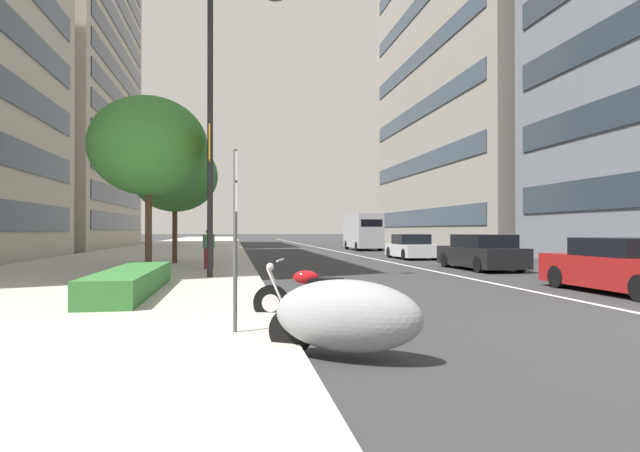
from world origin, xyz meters
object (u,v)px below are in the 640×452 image
at_px(motorcycle_by_sign_pole, 314,298).
at_px(car_following_behind, 625,267).
at_px(car_approaching_light, 411,247).
at_px(street_lamp_with_banners, 220,108).
at_px(delivery_van_ahead, 363,231).
at_px(car_far_down_avenue, 481,253).
at_px(pedestrian_on_plaza, 209,249).
at_px(street_tree_near_plaza_corner, 149,146).
at_px(motorcycle_under_tarp, 345,316).
at_px(parking_sign_by_curb, 236,218).
at_px(street_tree_mid_sidewalk, 175,176).

relative_size(motorcycle_by_sign_pole, car_following_behind, 0.47).
relative_size(car_approaching_light, street_lamp_with_banners, 0.47).
height_order(motorcycle_by_sign_pole, delivery_van_ahead, delivery_van_ahead).
distance_m(car_far_down_avenue, street_lamp_with_banners, 11.88).
height_order(car_far_down_avenue, pedestrian_on_plaza, pedestrian_on_plaza).
relative_size(car_following_behind, delivery_van_ahead, 0.82).
bearing_deg(motorcycle_by_sign_pole, street_tree_near_plaza_corner, -49.89).
bearing_deg(motorcycle_by_sign_pole, pedestrian_on_plaza, -63.26).
relative_size(street_tree_near_plaza_corner, pedestrian_on_plaza, 3.90).
bearing_deg(motorcycle_under_tarp, pedestrian_on_plaza, -48.66).
height_order(motorcycle_by_sign_pole, car_far_down_avenue, car_far_down_avenue).
height_order(car_following_behind, car_approaching_light, car_following_behind).
distance_m(motorcycle_under_tarp, car_approaching_light, 23.58).
xyz_separation_m(motorcycle_under_tarp, motorcycle_by_sign_pole, (2.82, -0.04, -0.13)).
bearing_deg(street_lamp_with_banners, pedestrian_on_plaza, 7.98).
xyz_separation_m(street_lamp_with_banners, pedestrian_on_plaza, (3.65, 0.51, -4.55)).
height_order(car_far_down_avenue, delivery_van_ahead, delivery_van_ahead).
relative_size(parking_sign_by_curb, street_lamp_with_banners, 0.29).
bearing_deg(street_tree_near_plaza_corner, motorcycle_under_tarp, -160.63).
bearing_deg(car_approaching_light, car_far_down_avenue, -178.78).
distance_m(car_following_behind, car_far_down_avenue, 8.16).
xyz_separation_m(motorcycle_by_sign_pole, car_following_behind, (2.74, -8.43, 0.25)).
xyz_separation_m(car_approaching_light, delivery_van_ahead, (12.92, -0.44, 0.90)).
height_order(car_far_down_avenue, car_approaching_light, car_far_down_avenue).
bearing_deg(motorcycle_under_tarp, street_lamp_with_banners, -48.23).
distance_m(parking_sign_by_curb, street_lamp_with_banners, 9.89).
distance_m(delivery_van_ahead, street_lamp_with_banners, 27.01).
xyz_separation_m(car_far_down_avenue, parking_sign_by_curb, (-12.47, 9.95, 1.11)).
height_order(car_approaching_light, street_lamp_with_banners, street_lamp_with_banners).
bearing_deg(motorcycle_by_sign_pole, street_tree_mid_sidewalk, -60.03).
xyz_separation_m(street_tree_near_plaza_corner, street_tree_mid_sidewalk, (5.90, -0.23, -0.39)).
height_order(car_far_down_avenue, street_lamp_with_banners, street_lamp_with_banners).
height_order(car_following_behind, street_lamp_with_banners, street_lamp_with_banners).
bearing_deg(delivery_van_ahead, pedestrian_on_plaza, 151.72).
bearing_deg(motorcycle_by_sign_pole, street_lamp_with_banners, -61.54).
xyz_separation_m(car_far_down_avenue, street_tree_mid_sidewalk, (3.96, 12.51, 3.32)).
xyz_separation_m(motorcycle_under_tarp, street_lamp_with_banners, (10.43, 1.77, 4.91)).
bearing_deg(street_tree_near_plaza_corner, street_tree_mid_sidewalk, -2.24).
bearing_deg(car_far_down_avenue, parking_sign_by_curb, 140.20).
bearing_deg(street_lamp_with_banners, car_following_behind, -115.44).
relative_size(car_following_behind, car_far_down_avenue, 1.00).
xyz_separation_m(parking_sign_by_curb, pedestrian_on_plaza, (12.83, 0.94, -0.90)).
distance_m(car_following_behind, street_tree_near_plaza_corner, 14.54).
xyz_separation_m(motorcycle_under_tarp, street_tree_mid_sidewalk, (17.67, 3.91, 3.46)).
bearing_deg(street_tree_near_plaza_corner, pedestrian_on_plaza, -38.77).
xyz_separation_m(car_following_behind, street_lamp_with_banners, (4.87, 10.24, 4.79)).
height_order(car_far_down_avenue, street_tree_mid_sidewalk, street_tree_mid_sidewalk).
xyz_separation_m(motorcycle_by_sign_pole, street_tree_near_plaza_corner, (8.95, 4.18, 3.98)).
distance_m(car_approaching_light, parking_sign_by_curb, 23.00).
distance_m(car_approaching_light, street_tree_near_plaza_corner, 16.69).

